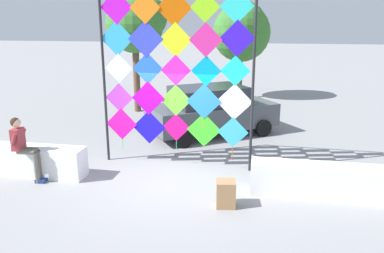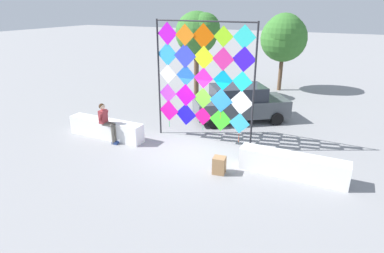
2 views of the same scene
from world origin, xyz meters
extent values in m
plane|color=gray|center=(0.00, 0.00, 0.00)|extent=(120.00, 120.00, 0.00)
cube|color=white|center=(-3.75, -0.23, 0.38)|extent=(3.38, 0.58, 0.77)
cube|color=white|center=(3.75, -0.23, 0.38)|extent=(3.38, 0.58, 0.77)
cylinder|color=#232328|center=(-1.98, 1.18, 2.35)|extent=(0.07, 0.07, 4.69)
cylinder|color=#232328|center=(1.99, 1.09, 2.35)|extent=(0.07, 0.07, 4.69)
cube|color=#E212A4|center=(-1.54, 1.16, 1.08)|extent=(0.89, 0.03, 0.89)
cylinder|color=#16E554|center=(-1.54, 1.17, 0.49)|extent=(0.02, 0.02, 0.28)
cube|color=#1810ED|center=(-0.76, 1.16, 1.02)|extent=(0.93, 0.03, 0.93)
cube|color=#DC0F7A|center=(0.00, 1.16, 1.06)|extent=(0.76, 0.03, 0.76)
cylinder|color=#16E579|center=(0.00, 1.17, 0.57)|extent=(0.02, 0.02, 0.22)
cube|color=#3BD327|center=(0.75, 1.14, 1.04)|extent=(0.92, 0.03, 0.92)
cube|color=#33B0D8|center=(1.52, 1.11, 1.02)|extent=(0.81, 0.03, 0.81)
cylinder|color=#E54916|center=(1.52, 1.12, 0.43)|extent=(0.02, 0.02, 0.37)
cube|color=#BA39F8|center=(-1.57, 1.17, 1.81)|extent=(0.79, 0.03, 0.79)
cube|color=#AF0ACE|center=(-0.76, 1.15, 1.83)|extent=(0.91, 0.03, 0.91)
cube|color=#68CF31|center=(0.00, 1.15, 1.80)|extent=(0.83, 0.03, 0.83)
cylinder|color=#9D16E5|center=(0.00, 1.16, 1.20)|extent=(0.02, 0.02, 0.38)
cube|color=#267ED2|center=(0.75, 1.12, 1.80)|extent=(0.93, 0.03, 0.93)
cylinder|color=orange|center=(0.75, 1.13, 1.20)|extent=(0.02, 0.02, 0.27)
cube|color=white|center=(1.54, 1.12, 1.82)|extent=(0.94, 0.03, 0.94)
cylinder|color=#4EE516|center=(1.54, 1.13, 1.14)|extent=(0.02, 0.02, 0.42)
cube|color=white|center=(-1.54, 1.15, 2.61)|extent=(0.77, 0.03, 0.77)
cube|color=blue|center=(-0.75, 1.16, 2.62)|extent=(0.83, 0.03, 0.83)
cube|color=#EC22C0|center=(0.01, 1.14, 2.59)|extent=(0.80, 0.03, 0.80)
cube|color=#07A5DF|center=(0.80, 1.12, 2.59)|extent=(0.78, 0.03, 0.78)
cylinder|color=#E54E16|center=(0.80, 1.13, 2.07)|extent=(0.02, 0.02, 0.27)
cube|color=#1DE8F2|center=(1.54, 1.12, 2.61)|extent=(0.76, 0.03, 0.76)
cylinder|color=red|center=(1.54, 1.13, 2.01)|extent=(0.02, 0.02, 0.43)
cube|color=#2FA6F1|center=(-1.56, 1.19, 3.37)|extent=(0.92, 0.03, 0.92)
cylinder|color=orange|center=(-1.56, 1.20, 2.71)|extent=(0.02, 0.02, 0.41)
cube|color=blue|center=(-0.78, 1.16, 3.37)|extent=(0.95, 0.03, 0.95)
cylinder|color=yellow|center=(-0.78, 1.17, 2.66)|extent=(0.02, 0.02, 0.46)
cube|color=#DFF51C|center=(0.01, 1.14, 3.35)|extent=(0.87, 0.03, 0.87)
cube|color=#D7278A|center=(0.79, 1.10, 3.36)|extent=(0.85, 0.03, 0.85)
cube|color=#3113DB|center=(1.57, 1.11, 3.40)|extent=(0.90, 0.03, 0.90)
cube|color=#C314DE|center=(-1.54, 1.19, 4.16)|extent=(0.87, 0.03, 0.87)
cylinder|color=#32E516|center=(-1.54, 1.20, 3.48)|extent=(0.02, 0.02, 0.48)
cube|color=orange|center=(-0.76, 1.14, 4.14)|extent=(0.81, 0.03, 0.81)
cube|color=#CC5105|center=(-0.02, 1.15, 4.12)|extent=(0.92, 0.03, 0.92)
cylinder|color=#1696E5|center=(-0.02, 1.16, 3.42)|extent=(0.02, 0.02, 0.48)
cube|color=#8BD91B|center=(0.76, 1.13, 4.14)|extent=(0.75, 0.03, 0.75)
cylinder|color=#6B16E5|center=(0.76, 1.14, 3.61)|extent=(0.02, 0.02, 0.33)
cube|color=#29D0C8|center=(1.53, 1.11, 4.16)|extent=(0.84, 0.03, 0.84)
cylinder|color=#666056|center=(-3.05, -0.68, 0.38)|extent=(0.11, 0.11, 0.77)
cylinder|color=#666056|center=(-3.26, -0.71, 0.80)|extent=(0.43, 0.17, 0.13)
cube|color=navy|center=(-2.99, -0.68, 0.04)|extent=(0.25, 0.12, 0.09)
cylinder|color=#666056|center=(-3.07, -0.52, 0.38)|extent=(0.11, 0.11, 0.77)
cylinder|color=#666056|center=(-3.28, -0.54, 0.80)|extent=(0.43, 0.17, 0.13)
cube|color=navy|center=(-3.01, -0.51, 0.04)|extent=(0.25, 0.12, 0.09)
cube|color=#993338|center=(-3.48, -0.64, 1.09)|extent=(0.24, 0.38, 0.52)
sphere|color=#DBB293|center=(-3.48, -0.64, 1.49)|extent=(0.22, 0.22, 0.22)
sphere|color=#382314|center=(-3.50, -0.65, 1.50)|extent=(0.22, 0.22, 0.22)
cylinder|color=#993338|center=(-3.44, -0.86, 1.14)|extent=(0.19, 0.10, 0.31)
cylinder|color=#993338|center=(-3.48, -0.42, 1.14)|extent=(0.19, 0.10, 0.31)
cube|color=#4C5156|center=(0.56, 4.28, 0.67)|extent=(4.59, 4.00, 0.77)
cube|color=#282D38|center=(0.44, 4.19, 1.37)|extent=(2.91, 2.72, 0.62)
cylinder|color=black|center=(1.23, 5.88, 0.29)|extent=(0.60, 0.52, 0.58)
cylinder|color=black|center=(2.29, 4.36, 0.29)|extent=(0.60, 0.52, 0.58)
cylinder|color=black|center=(-1.17, 4.19, 0.29)|extent=(0.60, 0.52, 0.58)
cylinder|color=black|center=(-0.10, 2.67, 0.29)|extent=(0.60, 0.52, 0.58)
cube|color=#9E754C|center=(1.58, -1.06, 0.29)|extent=(0.45, 0.43, 0.57)
cylinder|color=brown|center=(-3.10, 7.18, 1.49)|extent=(0.28, 0.28, 2.97)
sphere|color=#38752D|center=(-3.10, 7.18, 3.69)|extent=(2.39, 2.39, 2.39)
sphere|color=#38752D|center=(-2.55, 7.07, 3.96)|extent=(1.70, 1.70, 1.70)
cylinder|color=brown|center=(1.05, 10.94, 1.20)|extent=(0.24, 0.24, 2.39)
sphere|color=#38752D|center=(1.05, 10.94, 3.24)|extent=(2.82, 2.82, 2.82)
sphere|color=#38752D|center=(1.10, 10.61, 3.62)|extent=(2.28, 2.28, 2.28)
camera|label=1|loc=(2.26, -8.59, 3.84)|focal=36.24mm
camera|label=2|loc=(4.87, -9.93, 5.20)|focal=30.29mm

